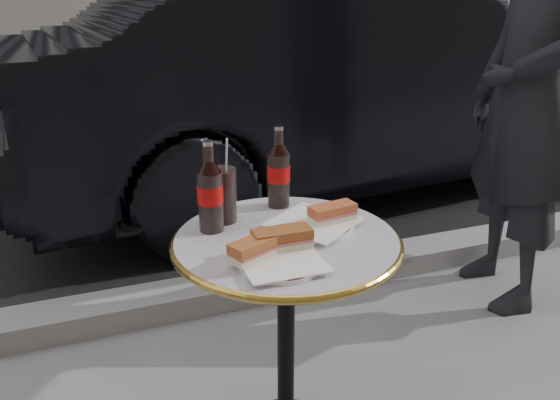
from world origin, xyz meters
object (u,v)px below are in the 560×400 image
object	(u,v)px
bistro_table	(286,350)
cola_glass	(223,195)
plate_left	(281,263)
plate_right	(313,224)
cola_bottle_right	(279,167)
parked_car	(349,82)
cola_bottle_left	(210,187)
pedestrian	(529,101)

from	to	relation	value
bistro_table	cola_glass	bearing A→B (deg)	128.71
bistro_table	plate_left	xyz separation A→B (m)	(-0.07, -0.14, 0.37)
plate_right	cola_bottle_right	size ratio (longest dim) A/B	0.89
cola_glass	parked_car	distance (m)	2.49
plate_left	plate_right	bearing A→B (deg)	47.65
cola_glass	cola_bottle_left	bearing A→B (deg)	-134.31
plate_right	pedestrian	world-z (taller)	pedestrian
cola_glass	pedestrian	world-z (taller)	pedestrian
cola_glass	parked_car	xyz separation A→B (m)	(1.43, 2.03, -0.06)
cola_bottle_left	cola_bottle_right	size ratio (longest dim) A/B	1.01
cola_glass	pedestrian	xyz separation A→B (m)	(1.42, 0.37, 0.10)
plate_right	cola_glass	size ratio (longest dim) A/B	1.41
cola_bottle_left	cola_bottle_right	bearing A→B (deg)	24.20
cola_bottle_left	cola_bottle_right	world-z (taller)	cola_bottle_left
plate_left	bistro_table	bearing A→B (deg)	64.06
bistro_table	plate_right	xyz separation A→B (m)	(0.09, 0.04, 0.37)
cola_bottle_right	parked_car	bearing A→B (deg)	57.75
cola_glass	plate_right	bearing A→B (deg)	-29.18
cola_bottle_right	plate_left	bearing A→B (deg)	-109.39
cola_bottle_left	bistro_table	bearing A→B (deg)	-32.45
bistro_table	parked_car	size ratio (longest dim) A/B	0.16
cola_bottle_left	pedestrian	distance (m)	1.52
plate_left	cola_glass	distance (m)	0.32
bistro_table	plate_right	bearing A→B (deg)	21.13
plate_right	pedestrian	bearing A→B (deg)	22.51
bistro_table	plate_left	size ratio (longest dim) A/B	3.57
cola_glass	parked_car	bearing A→B (deg)	54.80
cola_bottle_right	parked_car	size ratio (longest dim) A/B	0.06
bistro_table	pedestrian	xyz separation A→B (m)	(1.29, 0.53, 0.55)
bistro_table	cola_glass	xyz separation A→B (m)	(-0.13, 0.16, 0.45)
plate_right	parked_car	distance (m)	2.47
parked_car	pedestrian	size ratio (longest dim) A/B	2.48
cola_bottle_left	cola_glass	distance (m)	0.08
plate_left	pedestrian	bearing A→B (deg)	26.45
plate_left	cola_bottle_left	size ratio (longest dim) A/B	0.81
parked_car	cola_glass	bearing A→B (deg)	138.70
cola_glass	pedestrian	size ratio (longest dim) A/B	0.09
bistro_table	plate_left	bearing A→B (deg)	-115.94
bistro_table	cola_bottle_right	size ratio (longest dim) A/B	2.92
cola_bottle_left	pedestrian	bearing A→B (deg)	15.93
cola_bottle_left	cola_bottle_right	xyz separation A→B (m)	(0.23, 0.11, -0.00)
plate_right	cola_bottle_right	bearing A→B (deg)	101.53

